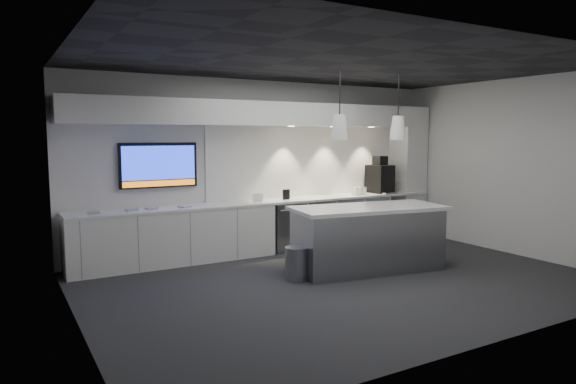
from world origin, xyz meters
TOP-DOWN VIEW (x-y plane):
  - floor at (0.00, 0.00)m, footprint 7.00×7.00m
  - ceiling at (0.00, 0.00)m, footprint 7.00×7.00m
  - wall_back at (0.00, 2.50)m, footprint 7.00×0.00m
  - wall_front at (0.00, -2.50)m, footprint 7.00×0.00m
  - wall_left at (-3.50, 0.00)m, footprint 0.00×7.00m
  - wall_right at (3.50, 0.00)m, footprint 0.00×7.00m
  - back_counter at (0.00, 2.17)m, footprint 6.80×0.65m
  - left_base_cabinets at (-1.75, 2.17)m, footprint 3.30×0.63m
  - fridge_unit_a at (0.25, 2.17)m, footprint 0.60×0.61m
  - fridge_unit_b at (0.88, 2.17)m, footprint 0.60×0.61m
  - fridge_unit_c at (1.51, 2.17)m, footprint 0.60×0.61m
  - fridge_unit_d at (2.14, 2.17)m, footprint 0.60×0.61m
  - backsplash at (1.20, 2.48)m, footprint 4.60×0.03m
  - soffit at (0.00, 2.20)m, footprint 6.90×0.60m
  - column at (3.20, 2.20)m, footprint 0.55×0.55m
  - wall_tv at (-1.90, 2.45)m, footprint 1.25×0.07m
  - island at (0.65, 0.31)m, footprint 2.42×1.32m
  - bin at (-0.55, 0.38)m, footprint 0.34×0.34m
  - coffee_machine at (2.47, 2.20)m, footprint 0.44×0.60m
  - sign_black at (0.30, 2.17)m, footprint 0.14×0.03m
  - sign_white at (-0.29, 2.13)m, footprint 0.18×0.07m
  - cup_cluster at (1.85, 2.08)m, footprint 0.27×0.17m
  - tray_a at (-2.96, 2.15)m, footprint 0.16×0.16m
  - tray_b at (-2.42, 2.16)m, footprint 0.18×0.18m
  - tray_c at (-2.11, 2.16)m, footprint 0.17×0.17m
  - tray_d at (-1.60, 2.10)m, footprint 0.20×0.20m
  - pendant_left at (0.10, 0.31)m, footprint 0.25×0.25m
  - pendant_right at (1.20, 0.31)m, footprint 0.25×0.25m

SIDE VIEW (x-z plane):
  - floor at x=0.00m, z-range 0.00..0.00m
  - bin at x=-0.55m, z-range 0.00..0.47m
  - fridge_unit_a at x=0.25m, z-range 0.00..0.85m
  - fridge_unit_b at x=0.88m, z-range 0.00..0.85m
  - fridge_unit_c at x=1.51m, z-range 0.00..0.85m
  - fridge_unit_d at x=2.14m, z-range 0.00..0.85m
  - left_base_cabinets at x=-1.75m, z-range 0.00..0.86m
  - island at x=0.65m, z-range 0.00..0.98m
  - back_counter at x=0.00m, z-range 0.86..0.90m
  - tray_a at x=-2.96m, z-range 0.90..0.92m
  - tray_b at x=-2.42m, z-range 0.90..0.92m
  - tray_c at x=-2.11m, z-range 0.90..0.92m
  - tray_d at x=-1.60m, z-range 0.90..0.92m
  - sign_white at x=-0.29m, z-range 0.90..1.04m
  - cup_cluster at x=1.85m, z-range 0.90..1.05m
  - sign_black at x=0.30m, z-range 0.90..1.08m
  - coffee_machine at x=2.47m, z-range 0.83..1.56m
  - column at x=3.20m, z-range 0.00..2.60m
  - wall_back at x=0.00m, z-range -2.00..5.00m
  - wall_front at x=0.00m, z-range -2.00..5.00m
  - wall_left at x=-3.50m, z-range -2.00..5.00m
  - wall_right at x=3.50m, z-range -2.00..5.00m
  - backsplash at x=1.20m, z-range 0.90..2.20m
  - wall_tv at x=-1.90m, z-range 1.20..1.92m
  - pendant_left at x=0.10m, z-range 1.63..2.68m
  - pendant_right at x=1.20m, z-range 1.63..2.68m
  - soffit at x=0.00m, z-range 2.20..2.60m
  - ceiling at x=0.00m, z-range 3.00..3.00m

